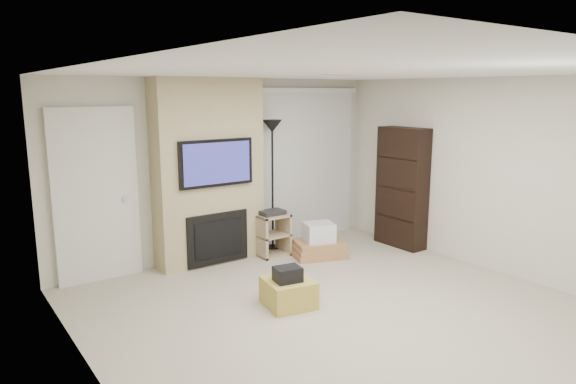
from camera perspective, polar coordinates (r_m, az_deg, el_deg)
floor at (r=5.52m, az=7.49°, el=-13.79°), size 5.00×5.50×0.00m
ceiling at (r=5.02m, az=8.22°, el=13.10°), size 5.00×5.50×0.00m
wall_back at (r=7.33m, az=-7.07°, el=2.66°), size 5.00×0.00×2.50m
wall_left at (r=3.90m, az=-20.08°, el=-5.42°), size 0.00×5.50×2.50m
wall_right at (r=7.06m, az=22.77°, el=1.54°), size 0.00×5.50×2.50m
hvac_vent at (r=5.88m, az=5.59°, el=12.82°), size 0.35×0.18×0.01m
ottoman at (r=5.73m, az=0.06°, el=-11.11°), size 0.58×0.58×0.30m
black_bag at (r=5.60m, az=-0.04°, el=-9.12°), size 0.31×0.26×0.16m
fireplace_wall at (r=6.99m, az=-8.76°, el=2.08°), size 1.50×0.47×2.50m
entry_door at (r=6.68m, az=-20.56°, el=-0.50°), size 1.02×0.11×2.14m
vertical_blinds at (r=8.05m, az=1.90°, el=3.64°), size 1.98×0.10×2.37m
floor_lamp at (r=7.42m, az=-1.76°, el=4.88°), size 0.28×0.28×1.92m
av_stand at (r=7.36m, az=-1.80°, el=-4.43°), size 0.45×0.38×0.66m
box_stack at (r=7.36m, az=3.43°, el=-5.74°), size 0.87×0.76×0.49m
bookshelf at (r=7.89m, az=12.55°, el=0.49°), size 0.30×0.80×1.80m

